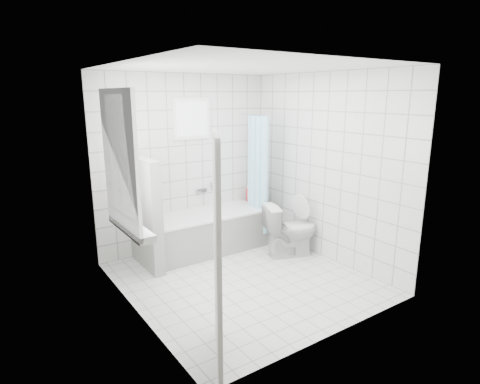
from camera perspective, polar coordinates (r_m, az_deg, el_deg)
ground at (r=5.25m, az=0.44°, el=-12.27°), size 3.00×3.00×0.00m
ceiling at (r=4.73m, az=0.50°, el=17.38°), size 3.00×3.00×0.00m
wall_back at (r=6.09m, az=-7.66°, el=4.16°), size 2.80×0.02×2.60m
wall_front at (r=3.73m, az=13.79°, el=-2.21°), size 2.80×0.02×2.60m
wall_left at (r=4.20m, az=-15.40°, el=-0.52°), size 0.02×3.00×2.60m
wall_right at (r=5.72m, az=12.06°, el=3.37°), size 0.02×3.00×2.60m
window_left at (r=4.43m, az=-16.39°, el=4.11°), size 0.01×0.90×1.40m
window_back at (r=6.02m, az=-6.80°, el=10.31°), size 0.50×0.01×0.50m
window_sill at (r=4.62m, az=-15.25°, el=-4.91°), size 0.18×1.02×0.08m
door at (r=3.45m, az=-3.23°, el=-8.42°), size 0.42×0.72×2.00m
bathtub at (r=6.07m, az=-4.77°, el=-5.64°), size 1.79×0.77×0.58m
partition_wall at (r=5.50m, az=-13.32°, el=-3.01°), size 0.15×0.85×1.50m
tiled_ledge at (r=6.80m, az=1.60°, el=-3.60°), size 0.40×0.24×0.55m
toilet at (r=5.89m, az=7.21°, el=-5.33°), size 0.86×0.66×0.78m
curtain_rod at (r=6.17m, az=1.89°, el=10.93°), size 0.02×0.80×0.02m
shower_curtain at (r=6.18m, az=2.54°, el=2.51°), size 0.14×0.48×1.78m
tub_faucet at (r=6.24m, az=-5.60°, el=0.23°), size 0.18×0.06×0.06m
sill_bottles at (r=4.67m, az=-15.70°, el=-2.56°), size 0.17×0.59×0.30m
ledge_bottles at (r=6.67m, az=1.67°, el=-0.47°), size 0.20×0.17×0.24m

